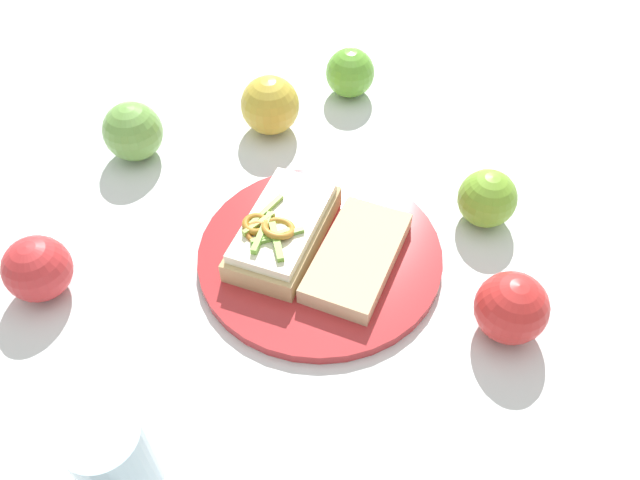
{
  "coord_description": "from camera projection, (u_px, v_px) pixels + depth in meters",
  "views": [
    {
      "loc": [
        -0.19,
        0.45,
        0.59
      ],
      "look_at": [
        0.0,
        0.0,
        0.03
      ],
      "focal_mm": 35.89,
      "sensor_mm": 36.0,
      "label": 1
    }
  ],
  "objects": [
    {
      "name": "apple_4",
      "position": [
        38.0,
        269.0,
        0.7
      ],
      "size": [
        0.1,
        0.1,
        0.07
      ],
      "primitive_type": "sphere",
      "rotation": [
        0.0,
        0.0,
        3.64
      ],
      "color": "red",
      "rests_on": "ground_plane"
    },
    {
      "name": "apple_1",
      "position": [
        511.0,
        308.0,
        0.67
      ],
      "size": [
        0.11,
        0.11,
        0.08
      ],
      "primitive_type": "sphere",
      "rotation": [
        0.0,
        0.0,
        4.1
      ],
      "color": "red",
      "rests_on": "ground_plane"
    },
    {
      "name": "apple_2",
      "position": [
        133.0,
        131.0,
        0.85
      ],
      "size": [
        0.11,
        0.11,
        0.08
      ],
      "primitive_type": "sphere",
      "rotation": [
        0.0,
        0.0,
        2.61
      ],
      "color": "#74AC4C",
      "rests_on": "ground_plane"
    },
    {
      "name": "sandwich",
      "position": [
        282.0,
        230.0,
        0.74
      ],
      "size": [
        0.09,
        0.17,
        0.05
      ],
      "rotation": [
        0.0,
        0.0,
        4.75
      ],
      "color": "tan",
      "rests_on": "plate"
    },
    {
      "name": "drinking_glass",
      "position": [
        114.0,
        460.0,
        0.55
      ],
      "size": [
        0.07,
        0.07,
        0.1
      ],
      "primitive_type": "cylinder",
      "color": "silver",
      "rests_on": "ground_plane"
    },
    {
      "name": "bread_slice_side",
      "position": [
        358.0,
        256.0,
        0.73
      ],
      "size": [
        0.08,
        0.16,
        0.02
      ],
      "primitive_type": "cube",
      "rotation": [
        0.0,
        0.0,
        4.71
      ],
      "color": "beige",
      "rests_on": "plate"
    },
    {
      "name": "apple_0",
      "position": [
        270.0,
        105.0,
        0.89
      ],
      "size": [
        0.1,
        0.1,
        0.08
      ],
      "primitive_type": "sphere",
      "rotation": [
        0.0,
        0.0,
        0.22
      ],
      "color": "gold",
      "rests_on": "ground_plane"
    },
    {
      "name": "apple_5",
      "position": [
        350.0,
        73.0,
        0.95
      ],
      "size": [
        0.1,
        0.1,
        0.07
      ],
      "primitive_type": "sphere",
      "rotation": [
        0.0,
        0.0,
        4.11
      ],
      "color": "#69B136",
      "rests_on": "ground_plane"
    },
    {
      "name": "apple_3",
      "position": [
        487.0,
        198.0,
        0.78
      ],
      "size": [
        0.08,
        0.08,
        0.07
      ],
      "primitive_type": "sphere",
      "rotation": [
        0.0,
        0.0,
        0.05
      ],
      "color": "#7BB032",
      "rests_on": "ground_plane"
    },
    {
      "name": "plate",
      "position": [
        320.0,
        255.0,
        0.76
      ],
      "size": [
        0.29,
        0.29,
        0.01
      ],
      "primitive_type": "cylinder",
      "color": "#B72E32",
      "rests_on": "ground_plane"
    },
    {
      "name": "ground_plane",
      "position": [
        320.0,
        258.0,
        0.76
      ],
      "size": [
        2.0,
        2.0,
        0.0
      ],
      "primitive_type": "plane",
      "color": "silver",
      "rests_on": "ground"
    }
  ]
}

